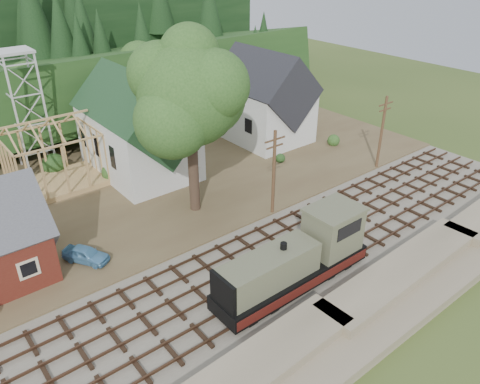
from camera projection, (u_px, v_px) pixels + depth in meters
ground at (249, 274)px, 34.37m from camera, size 140.00×140.00×0.00m
embankment at (338, 343)px, 28.55m from camera, size 64.00×5.00×1.60m
railroad_bed at (249, 273)px, 34.33m from camera, size 64.00×11.00×0.16m
village_flat at (134, 184)px, 46.62m from camera, size 64.00×26.00×0.30m
hillside at (51, 121)px, 63.13m from camera, size 70.00×28.96×12.74m
ridge at (16, 94)px, 74.08m from camera, size 80.00×20.00×12.00m
church at (139, 127)px, 46.46m from camera, size 8.40×15.17×13.00m
farmhouse at (264, 101)px, 54.94m from camera, size 8.40×10.80×10.60m
timber_frame at (54, 158)px, 44.57m from camera, size 8.20×6.20×6.99m
lattice_tower at (19, 75)px, 45.44m from camera, size 3.20×3.20×12.12m
big_tree at (191, 101)px, 37.57m from camera, size 10.90×8.40×14.70m
telegraph_pole_near at (274, 172)px, 39.74m from camera, size 2.20×0.28×8.00m
telegraph_pole_far at (382, 132)px, 47.99m from camera, size 2.20×0.28×8.00m
locomotive at (298, 260)px, 32.32m from camera, size 12.25×3.06×4.89m
car_blue at (86, 254)px, 35.01m from camera, size 3.15×3.80×1.22m
car_red at (277, 136)px, 56.01m from camera, size 4.05×1.96×1.11m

